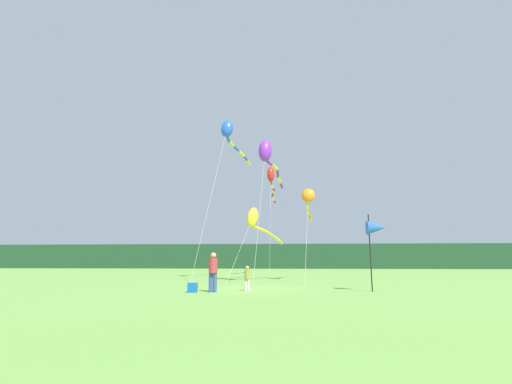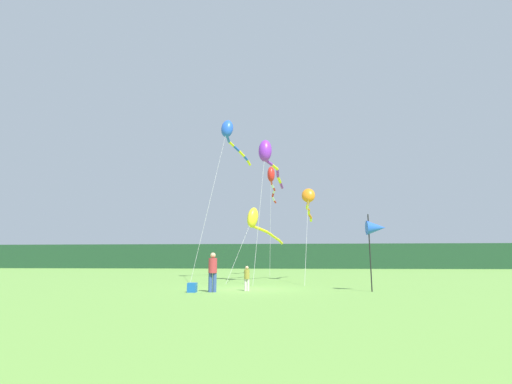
% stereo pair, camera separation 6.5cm
% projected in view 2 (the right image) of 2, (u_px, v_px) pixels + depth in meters
% --- Properties ---
extents(ground_plane, '(120.00, 120.00, 0.00)m').
position_uv_depth(ground_plane, '(247.00, 289.00, 19.02)').
color(ground_plane, '#6B9E42').
extents(distant_treeline, '(108.00, 3.48, 4.09)m').
position_uv_depth(distant_treeline, '(274.00, 256.00, 63.52)').
color(distant_treeline, '#1E4228').
rests_on(distant_treeline, ground).
extents(person_adult, '(0.40, 0.40, 1.82)m').
position_uv_depth(person_adult, '(213.00, 270.00, 17.46)').
color(person_adult, '#334C8C').
rests_on(person_adult, ground).
extents(person_child, '(0.26, 0.26, 1.19)m').
position_uv_depth(person_child, '(247.00, 277.00, 18.08)').
color(person_child, silver).
rests_on(person_child, ground).
extents(cooler_box, '(0.40, 0.40, 0.43)m').
position_uv_depth(cooler_box, '(192.00, 288.00, 17.25)').
color(cooler_box, '#1959B2').
rests_on(cooler_box, ground).
extents(banner_flag_pole, '(0.90, 0.70, 3.69)m').
position_uv_depth(banner_flag_pole, '(376.00, 228.00, 18.09)').
color(banner_flag_pole, black).
rests_on(banner_flag_pole, ground).
extents(kite_yellow, '(3.57, 7.22, 5.33)m').
position_uv_depth(kite_yellow, '(256.00, 221.00, 26.74)').
color(kite_yellow, '#B2B2B2').
rests_on(kite_yellow, ground).
extents(kite_blue, '(2.88, 9.45, 12.51)m').
position_uv_depth(kite_blue, '(229.00, 132.00, 29.58)').
color(kite_blue, '#B2B2B2').
rests_on(kite_blue, ground).
extents(kite_orange, '(1.20, 8.59, 6.75)m').
position_uv_depth(kite_orange, '(308.00, 198.00, 27.32)').
color(kite_orange, '#B2B2B2').
rests_on(kite_orange, ground).
extents(kite_purple, '(1.83, 7.64, 9.80)m').
position_uv_depth(kite_purple, '(267.00, 154.00, 25.94)').
color(kite_purple, '#B2B2B2').
rests_on(kite_purple, ground).
extents(kite_red, '(0.78, 8.32, 10.58)m').
position_uv_depth(kite_red, '(272.00, 178.00, 36.88)').
color(kite_red, '#B2B2B2').
rests_on(kite_red, ground).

